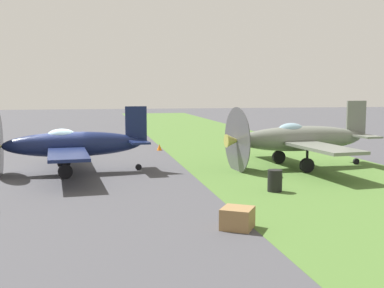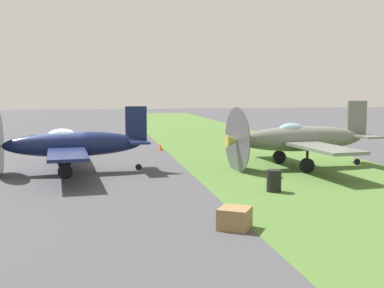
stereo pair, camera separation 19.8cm
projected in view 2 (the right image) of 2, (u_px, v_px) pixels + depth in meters
ground_plane at (61, 172)px, 24.73m from camera, size 160.00×160.00×0.00m
grass_verge at (282, 165)px, 26.97m from camera, size 120.00×11.00×0.01m
airplane_lead at (71, 144)px, 24.16m from camera, size 9.76×7.73×3.47m
airplane_wingman at (299, 139)px, 25.86m from camera, size 10.48×8.30×3.72m
fuel_drum at (274, 181)px, 19.86m from camera, size 0.60×0.60×0.90m
supply_crate at (235, 218)px, 14.59m from camera, size 1.24×1.24×0.64m
runway_marker_cone at (160, 147)px, 33.36m from camera, size 0.36×0.36×0.44m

